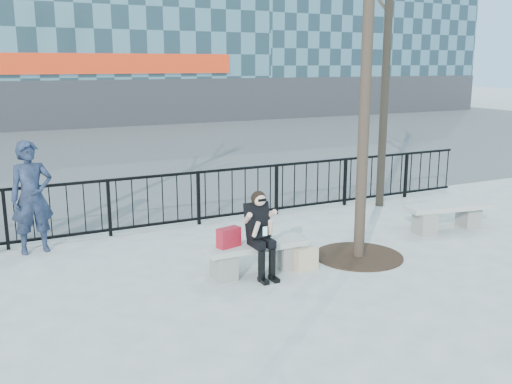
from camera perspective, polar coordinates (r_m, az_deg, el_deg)
name	(u,v)px	position (r m, az deg, el deg)	size (l,w,h in m)	color
ground	(256,273)	(9.04, 0.01, -8.08)	(120.00, 120.00, 0.00)	gray
street_surface	(82,148)	(23.09, -16.99, 4.20)	(60.00, 23.00, 0.01)	#474747
railing	(189,199)	(11.52, -6.70, -0.69)	(14.00, 0.06, 1.10)	black
tree_grate	(358,256)	(9.91, 10.20, -6.32)	(1.50, 1.50, 0.02)	black
bench_main	(256,255)	(8.94, 0.01, -6.27)	(1.65, 0.46, 0.49)	slate
bench_second	(447,214)	(11.81, 18.60, -2.14)	(1.73, 0.48, 0.51)	slate
seated_woman	(261,235)	(8.69, 0.48, -4.28)	(0.50, 0.64, 1.34)	black
handbag	(229,237)	(8.67, -2.75, -4.56)	(0.36, 0.17, 0.30)	maroon
shopping_bag	(306,259)	(9.12, 5.04, -6.72)	(0.38, 0.14, 0.36)	beige
standing_man	(32,197)	(10.46, -21.51, -0.50)	(0.71, 0.47, 1.95)	black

